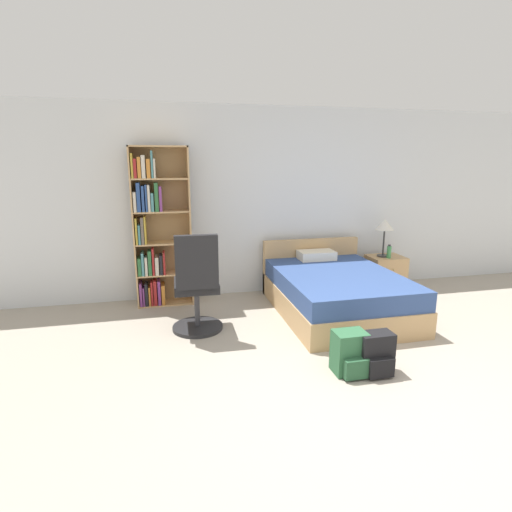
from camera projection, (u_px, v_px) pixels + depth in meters
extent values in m
plane|color=#A39989|center=(388.00, 423.00, 2.90)|extent=(14.00, 14.00, 0.00)
cube|color=silver|center=(273.00, 202.00, 5.66)|extent=(9.00, 0.06, 2.60)
cube|color=tan|center=(134.00, 229.00, 5.06)|extent=(0.02, 0.30, 2.05)
cube|color=tan|center=(190.00, 227.00, 5.21)|extent=(0.02, 0.30, 2.05)
cube|color=#A48256|center=(162.00, 226.00, 5.27)|extent=(0.72, 0.01, 2.05)
cube|color=tan|center=(166.00, 302.00, 5.37)|extent=(0.68, 0.28, 0.02)
cube|color=#7A387F|center=(141.00, 293.00, 5.24)|extent=(0.03, 0.22, 0.31)
cube|color=#7A387F|center=(144.00, 295.00, 5.25)|extent=(0.02, 0.21, 0.25)
cube|color=black|center=(147.00, 294.00, 5.23)|extent=(0.04, 0.18, 0.30)
cube|color=orange|center=(150.00, 295.00, 5.24)|extent=(0.02, 0.17, 0.25)
cube|color=maroon|center=(152.00, 293.00, 5.24)|extent=(0.03, 0.17, 0.32)
cube|color=maroon|center=(155.00, 292.00, 5.25)|extent=(0.04, 0.17, 0.33)
cube|color=#7A387F|center=(159.00, 292.00, 5.27)|extent=(0.04, 0.20, 0.32)
cube|color=orange|center=(163.00, 293.00, 5.30)|extent=(0.04, 0.23, 0.26)
cube|color=tan|center=(165.00, 273.00, 5.27)|extent=(0.68, 0.28, 0.02)
cube|color=#2D6638|center=(140.00, 266.00, 5.14)|extent=(0.04, 0.21, 0.23)
cube|color=teal|center=(143.00, 263.00, 5.16)|extent=(0.03, 0.23, 0.30)
cube|color=beige|center=(146.00, 265.00, 5.16)|extent=(0.03, 0.19, 0.24)
cube|color=#2D6638|center=(150.00, 262.00, 5.15)|extent=(0.04, 0.17, 0.32)
cube|color=maroon|center=(153.00, 261.00, 5.15)|extent=(0.03, 0.17, 0.35)
cube|color=beige|center=(157.00, 265.00, 5.20)|extent=(0.04, 0.22, 0.23)
cube|color=black|center=(161.00, 264.00, 5.18)|extent=(0.04, 0.17, 0.26)
cube|color=maroon|center=(164.00, 262.00, 5.21)|extent=(0.02, 0.21, 0.29)
cube|color=tan|center=(163.00, 243.00, 5.18)|extent=(0.68, 0.28, 0.02)
cube|color=gold|center=(137.00, 231.00, 5.03)|extent=(0.02, 0.18, 0.33)
cube|color=teal|center=(140.00, 234.00, 5.04)|extent=(0.03, 0.18, 0.25)
cube|color=#665B51|center=(143.00, 231.00, 5.04)|extent=(0.03, 0.18, 0.34)
cube|color=gold|center=(145.00, 230.00, 5.06)|extent=(0.02, 0.22, 0.35)
cube|color=tan|center=(162.00, 211.00, 5.09)|extent=(0.68, 0.28, 0.02)
cube|color=beige|center=(135.00, 202.00, 4.95)|extent=(0.04, 0.20, 0.25)
cube|color=navy|center=(139.00, 197.00, 4.94)|extent=(0.04, 0.19, 0.36)
cube|color=navy|center=(143.00, 199.00, 4.98)|extent=(0.03, 0.23, 0.32)
cube|color=navy|center=(146.00, 198.00, 4.96)|extent=(0.02, 0.18, 0.33)
cube|color=beige|center=(149.00, 198.00, 4.97)|extent=(0.03, 0.18, 0.33)
cube|color=teal|center=(152.00, 202.00, 5.00)|extent=(0.03, 0.19, 0.23)
cube|color=#2D6638|center=(156.00, 197.00, 4.99)|extent=(0.04, 0.18, 0.35)
cube|color=#7A387F|center=(161.00, 199.00, 5.01)|extent=(0.03, 0.20, 0.31)
cube|color=tan|center=(160.00, 179.00, 4.99)|extent=(0.68, 0.28, 0.02)
cube|color=gold|center=(132.00, 166.00, 4.85)|extent=(0.03, 0.19, 0.30)
cube|color=maroon|center=(135.00, 169.00, 4.86)|extent=(0.03, 0.19, 0.23)
cube|color=orange|center=(139.00, 168.00, 4.87)|extent=(0.04, 0.18, 0.25)
cube|color=beige|center=(143.00, 167.00, 4.88)|extent=(0.04, 0.19, 0.27)
cube|color=orange|center=(149.00, 169.00, 4.90)|extent=(0.04, 0.20, 0.23)
cube|color=teal|center=(152.00, 164.00, 4.89)|extent=(0.02, 0.19, 0.33)
cube|color=beige|center=(154.00, 168.00, 4.90)|extent=(0.02, 0.17, 0.23)
cube|color=tan|center=(158.00, 146.00, 4.90)|extent=(0.72, 0.30, 0.02)
cube|color=tan|center=(336.00, 302.00, 4.99)|extent=(1.42, 1.94, 0.30)
cube|color=#334C84|center=(337.00, 281.00, 4.94)|extent=(1.39, 1.90, 0.23)
cube|color=tan|center=(311.00, 265.00, 5.82)|extent=(1.42, 0.08, 0.77)
cube|color=silver|center=(316.00, 255.00, 5.58)|extent=(0.50, 0.30, 0.12)
cylinder|color=#232326|center=(198.00, 327.00, 4.54)|extent=(0.57, 0.57, 0.04)
cylinder|color=#333338|center=(197.00, 308.00, 4.49)|extent=(0.06, 0.06, 0.43)
cube|color=black|center=(196.00, 285.00, 4.43)|extent=(0.49, 0.49, 0.10)
cube|color=black|center=(197.00, 262.00, 4.08)|extent=(0.44, 0.09, 0.56)
cube|color=tan|center=(385.00, 273.00, 5.93)|extent=(0.50, 0.42, 0.50)
sphere|color=tan|center=(394.00, 270.00, 5.69)|extent=(0.02, 0.02, 0.02)
cylinder|color=#333333|center=(383.00, 256.00, 5.86)|extent=(0.17, 0.17, 0.02)
cylinder|color=#333333|center=(384.00, 243.00, 5.82)|extent=(0.02, 0.02, 0.38)
cone|color=silver|center=(385.00, 225.00, 5.76)|extent=(0.26, 0.26, 0.15)
cylinder|color=#3F8C4C|center=(389.00, 252.00, 5.74)|extent=(0.06, 0.06, 0.18)
cylinder|color=#2D2D33|center=(390.00, 245.00, 5.72)|extent=(0.04, 0.04, 0.02)
cube|color=#2D603D|center=(349.00, 352.00, 3.57)|extent=(0.29, 0.22, 0.39)
cube|color=#275234|center=(356.00, 369.00, 3.45)|extent=(0.22, 0.08, 0.17)
cube|color=black|center=(375.00, 353.00, 3.56)|extent=(0.31, 0.17, 0.38)
cube|color=black|center=(381.00, 368.00, 3.46)|extent=(0.23, 0.06, 0.17)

